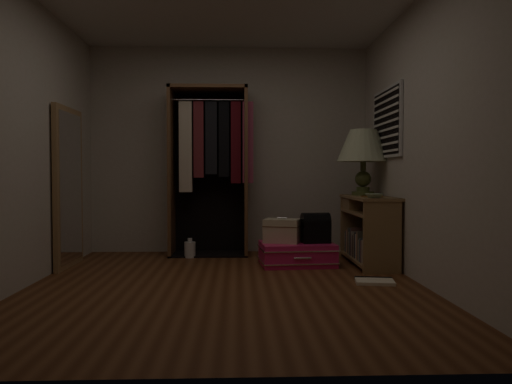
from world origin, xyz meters
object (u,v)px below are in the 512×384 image
pink_suitcase (297,254)px  train_case (282,231)px  white_jug (190,249)px  floor_mirror (69,187)px  console_bookshelf (367,228)px  open_wardrobe (212,157)px  black_bag (315,227)px  table_lamp (363,147)px

pink_suitcase → train_case: train_case is taller
white_jug → floor_mirror: bearing=-156.7°
console_bookshelf → train_case: console_bookshelf is taller
console_bookshelf → floor_mirror: 3.27m
train_case → open_wardrobe: bearing=155.0°
pink_suitcase → train_case: (-0.16, 0.01, 0.25)m
pink_suitcase → black_bag: bearing=-9.2°
open_wardrobe → white_jug: (-0.25, -0.24, -1.10)m
table_lamp → white_jug: size_ratio=3.25×
floor_mirror → train_case: (2.29, 0.01, -0.47)m
pink_suitcase → train_case: 0.30m
pink_suitcase → black_bag: (0.20, -0.02, 0.29)m
black_bag → white_jug: size_ratio=1.42×
train_case → table_lamp: 1.35m
white_jug → train_case: bearing=-26.5°
console_bookshelf → pink_suitcase: 0.83m
open_wardrobe → floor_mirror: open_wardrobe is taller
console_bookshelf → table_lamp: table_lamp is taller
console_bookshelf → black_bag: bearing=-173.7°
open_wardrobe → table_lamp: (1.75, -0.50, 0.10)m
floor_mirror → white_jug: 1.54m
console_bookshelf → white_jug: (-2.00, 0.48, -0.29)m
pink_suitcase → black_bag: 0.35m
pink_suitcase → train_case: bearing=172.4°
open_wardrobe → table_lamp: 1.83m
floor_mirror → pink_suitcase: (2.45, 0.00, -0.73)m
floor_mirror → white_jug: size_ratio=7.36×
train_case → pink_suitcase: bearing=15.4°
floor_mirror → train_case: size_ratio=3.81×
train_case → black_bag: (0.36, -0.02, 0.04)m
console_bookshelf → table_lamp: bearing=88.7°
floor_mirror → table_lamp: bearing=4.7°
floor_mirror → pink_suitcase: floor_mirror is taller
console_bookshelf → pink_suitcase: size_ratio=1.32×
train_case → black_bag: bearing=14.6°
floor_mirror → pink_suitcase: 2.56m
pink_suitcase → floor_mirror: bearing=175.5°
floor_mirror → pink_suitcase: bearing=0.0°
black_bag → open_wardrobe: bearing=139.1°
floor_mirror → table_lamp: (3.24, 0.27, 0.45)m
table_lamp → pink_suitcase: bearing=-161.2°
train_case → black_bag: 0.36m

